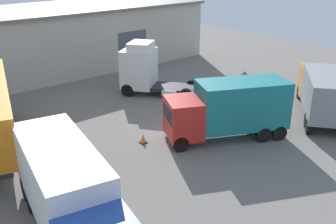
# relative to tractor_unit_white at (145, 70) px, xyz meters

# --- Properties ---
(ground_plane) EXTENTS (60.00, 60.00, 0.00)m
(ground_plane) POSITION_rel_tractor_unit_white_xyz_m (-3.62, -7.62, -1.89)
(ground_plane) COLOR slate
(warehouse_building) EXTENTS (32.07, 9.91, 5.72)m
(warehouse_building) POSITION_rel_tractor_unit_white_xyz_m (-3.62, 11.08, 0.98)
(warehouse_building) COLOR #B7B2A3
(warehouse_building) RESTS_ON ground_plane
(tractor_unit_white) EXTENTS (5.88, 6.81, 4.04)m
(tractor_unit_white) POSITION_rel_tractor_unit_white_xyz_m (0.00, 0.00, 0.00)
(tractor_unit_white) COLOR silver
(tractor_unit_white) RESTS_ON ground_plane
(box_truck_red) EXTENTS (7.46, 5.29, 3.47)m
(box_truck_red) POSITION_rel_tractor_unit_white_xyz_m (-1.16, -9.69, 0.02)
(box_truck_red) COLOR red
(box_truck_red) RESTS_ON ground_plane
(box_truck_blue) EXTENTS (3.90, 8.62, 3.53)m
(box_truck_blue) POSITION_rel_tractor_unit_white_xyz_m (-12.46, -11.73, 0.11)
(box_truck_blue) COLOR #2347A3
(box_truck_blue) RESTS_ON ground_plane
(box_truck_orange) EXTENTS (7.57, 6.60, 3.15)m
(box_truck_orange) POSITION_rel_tractor_unit_white_xyz_m (6.22, -11.42, -0.09)
(box_truck_orange) COLOR orange
(box_truck_orange) RESTS_ON ground_plane
(gravel_pile) EXTENTS (2.45, 2.45, 1.13)m
(gravel_pile) POSITION_rel_tractor_unit_white_xyz_m (7.68, -3.57, -1.33)
(gravel_pile) COLOR #665B4C
(gravel_pile) RESTS_ON ground_plane
(traffic_cone) EXTENTS (0.40, 0.40, 0.55)m
(traffic_cone) POSITION_rel_tractor_unit_white_xyz_m (-5.48, -7.03, -1.64)
(traffic_cone) COLOR black
(traffic_cone) RESTS_ON ground_plane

